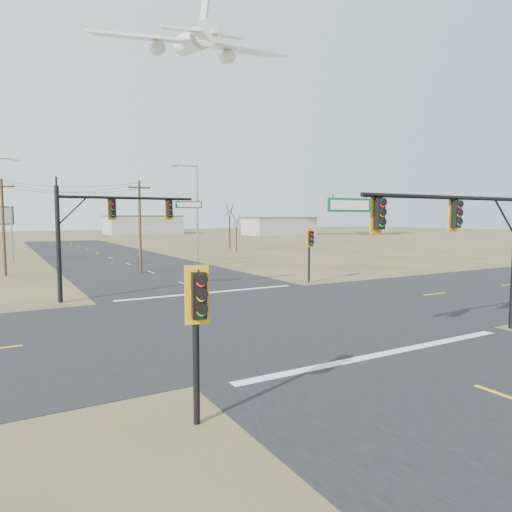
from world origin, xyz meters
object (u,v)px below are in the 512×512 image
(streetlight_a, at_px, (195,208))
(bare_tree_c, at_px, (236,220))
(pedestal_signal_ne, at_px, (310,243))
(mast_arm_far, at_px, (115,218))
(mast_arm_near, at_px, (454,225))
(bare_tree_d, at_px, (230,210))
(utility_pole_far, at_px, (3,225))
(utility_pole_near, at_px, (140,225))
(pedestal_signal_sw, at_px, (198,307))

(streetlight_a, bearing_deg, bare_tree_c, 49.61)
(pedestal_signal_ne, height_order, streetlight_a, streetlight_a)
(mast_arm_far, bearing_deg, mast_arm_near, -76.12)
(bare_tree_d, bearing_deg, streetlight_a, -126.65)
(mast_arm_near, distance_m, utility_pole_far, 34.47)
(pedestal_signal_ne, distance_m, bare_tree_d, 37.05)
(utility_pole_near, bearing_deg, pedestal_signal_sw, -103.22)
(pedestal_signal_sw, bearing_deg, bare_tree_d, 74.96)
(mast_arm_near, bearing_deg, utility_pole_near, 96.79)
(pedestal_signal_sw, bearing_deg, mast_arm_near, 21.69)
(pedestal_signal_ne, height_order, utility_pole_far, utility_pole_far)
(pedestal_signal_sw, relative_size, bare_tree_d, 0.51)
(pedestal_signal_sw, xyz_separation_m, bare_tree_c, (25.35, 47.04, 1.56))
(mast_arm_near, height_order, pedestal_signal_sw, mast_arm_near)
(streetlight_a, bearing_deg, bare_tree_d, 56.93)
(mast_arm_near, distance_m, bare_tree_d, 53.21)
(utility_pole_near, bearing_deg, mast_arm_near, -80.73)
(mast_arm_far, xyz_separation_m, bare_tree_d, (24.85, 34.55, 1.14))
(mast_arm_far, distance_m, pedestal_signal_sw, 18.39)
(mast_arm_far, distance_m, bare_tree_c, 36.98)
(pedestal_signal_ne, distance_m, pedestal_signal_sw, 23.74)
(mast_arm_near, height_order, mast_arm_far, mast_arm_far)
(pedestal_signal_ne, height_order, bare_tree_c, bare_tree_c)
(bare_tree_c, bearing_deg, streetlight_a, -133.96)
(mast_arm_near, xyz_separation_m, pedestal_signal_ne, (4.76, 15.55, -1.55))
(mast_arm_near, distance_m, pedestal_signal_sw, 11.62)
(bare_tree_c, bearing_deg, mast_arm_near, -107.25)
(pedestal_signal_sw, relative_size, streetlight_a, 0.36)
(pedestal_signal_sw, height_order, streetlight_a, streetlight_a)
(utility_pole_near, bearing_deg, pedestal_signal_ne, -51.99)
(pedestal_signal_sw, bearing_deg, utility_pole_far, 107.85)
(pedestal_signal_sw, height_order, bare_tree_d, bare_tree_d)
(pedestal_signal_ne, bearing_deg, bare_tree_c, 81.75)
(pedestal_signal_sw, distance_m, utility_pole_near, 30.08)
(pedestal_signal_ne, bearing_deg, mast_arm_far, -173.80)
(pedestal_signal_ne, xyz_separation_m, bare_tree_d, (11.03, 35.25, 2.95))
(utility_pole_near, relative_size, utility_pole_far, 1.00)
(mast_arm_near, distance_m, pedestal_signal_ne, 16.33)
(utility_pole_far, distance_m, streetlight_a, 18.29)
(pedestal_signal_ne, xyz_separation_m, utility_pole_near, (-9.23, 11.81, 1.21))
(mast_arm_far, height_order, bare_tree_d, bare_tree_d)
(mast_arm_near, distance_m, streetlight_a, 34.30)
(mast_arm_far, bearing_deg, utility_pole_far, 95.10)
(bare_tree_d, bearing_deg, utility_pole_far, -147.22)
(utility_pole_near, relative_size, streetlight_a, 0.76)
(pedestal_signal_ne, bearing_deg, utility_pole_near, 137.12)
(streetlight_a, bearing_deg, pedestal_signal_sw, -108.65)
(utility_pole_near, bearing_deg, mast_arm_far, -112.47)
(mast_arm_far, xyz_separation_m, utility_pole_near, (4.59, 11.11, -0.59))
(pedestal_signal_ne, xyz_separation_m, utility_pole_far, (-19.38, 15.67, 1.21))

